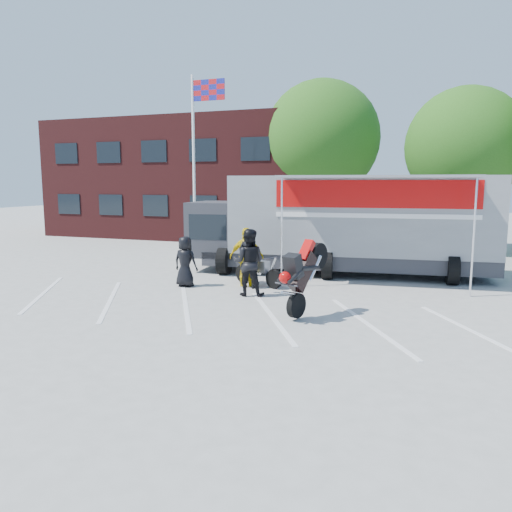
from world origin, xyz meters
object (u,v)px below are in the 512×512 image
Objects in this scene: transporter_truck at (344,274)px; spectator_leather_b at (249,259)px; tree_mid at (465,147)px; spectator_leather_c at (248,262)px; parked_motorcycle at (258,285)px; spectator_leather_a at (185,262)px; spectator_hivis at (247,257)px; flagpole at (199,143)px; stunt_bike_rider at (312,314)px; tree_left at (322,139)px.

transporter_truck is 5.99× the size of spectator_leather_b.
tree_mid is 14.14m from spectator_leather_c.
parked_motorcycle is 1.03× the size of spectator_leather_c.
transporter_truck is at bearing -136.31° from spectator_leather_a.
spectator_leather_b is 0.25m from spectator_hivis.
flagpole is 12.38m from stunt_bike_rider.
tree_mid is 10.04m from transporter_truck.
spectator_hivis is at bearing 155.03° from parked_motorcycle.
stunt_bike_rider is (-3.86, -13.56, -4.94)m from tree_mid.
stunt_bike_rider is at bearing 136.88° from spectator_leather_c.
tree_mid reaches higher than spectator_leather_c.
flagpole is 1.04× the size of tree_mid.
transporter_truck is (-4.09, -7.72, -4.94)m from tree_mid.
stunt_bike_rider reaches higher than parked_motorcycle.
spectator_leather_c is (0.38, -1.00, 0.06)m from spectator_leather_b.
tree_mid is (11.24, 5.00, -0.11)m from flagpole.
flagpole is at bearing 65.80° from parked_motorcycle.
spectator_hivis is at bearing -135.05° from transporter_truck.
spectator_hivis is (-0.52, 1.20, -0.04)m from spectator_leather_c.
transporter_truck is 5.88× the size of spectator_hivis.
spectator_leather_b is at bearing -131.74° from transporter_truck.
tree_left is at bearing -94.53° from spectator_leather_a.
stunt_bike_rider is at bearing 159.26° from spectator_leather_a.
spectator_leather_b is at bearing -120.37° from tree_mid.
tree_mid is 3.76× the size of stunt_bike_rider.
spectator_leather_c reaches higher than stunt_bike_rider.
stunt_bike_rider is (3.14, -14.56, -5.57)m from tree_left.
parked_motorcycle is at bearing -153.64° from spectator_leather_a.
spectator_leather_c is at bearing 104.96° from spectator_hivis.
flagpole is 4.25× the size of spectator_hivis.
spectator_hivis is (1.82, 0.70, 0.14)m from spectator_leather_a.
spectator_leather_b is 0.94× the size of spectator_leather_c.
flagpole is 8.54m from spectator_hivis.
tree_left is at bearing -96.91° from spectator_hivis.
spectator_hivis reaches higher than transporter_truck.
spectator_leather_c reaches higher than parked_motorcycle.
stunt_bike_rider is (0.23, -5.84, 0.00)m from transporter_truck.
spectator_leather_a is (-8.48, -11.61, -4.14)m from tree_mid.
spectator_leather_c is (0.22, -1.45, 0.98)m from parked_motorcycle.
tree_left reaches higher than spectator_leather_a.
stunt_bike_rider is at bearing 127.95° from spectator_hivis.
flagpole reaches higher than spectator_leather_a.
parked_motorcycle is 3.83m from stunt_bike_rider.
tree_left is 1.13× the size of tree_mid.
tree_left is at bearing 102.29° from transporter_truck.
tree_left is at bearing 171.87° from tree_mid.
flagpole is at bearing -45.25° from spectator_leather_b.
parked_motorcycle is at bearing 150.64° from stunt_bike_rider.
flagpole is at bearing 153.02° from transporter_truck.
tree_mid reaches higher than spectator_leather_a.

